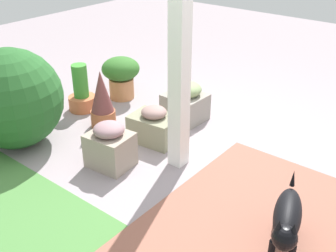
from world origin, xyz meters
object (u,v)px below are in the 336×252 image
Objects in this scene: terracotta_pot_broad at (121,74)px; terracotta_pot_spiky at (102,101)px; porch_pillar at (180,46)px; stone_planter_nearest at (185,102)px; stone_planter_mid at (110,146)px; terracotta_pot_tall at (82,94)px; stone_planter_near at (154,126)px; dog at (287,219)px; round_shrub at (12,99)px.

terracotta_pot_spiky is at bearing 119.39° from terracotta_pot_broad.
stone_planter_nearest is at bearing -57.23° from porch_pillar.
terracotta_pot_tall is (1.11, -0.63, -0.01)m from stone_planter_mid.
terracotta_pot_tall reaches higher than terracotta_pot_broad.
stone_planter_nearest reaches higher than stone_planter_mid.
stone_planter_near is (0.44, -0.18, -0.94)m from porch_pillar.
dog is at bearing 156.25° from terracotta_pot_broad.
stone_planter_nearest is at bearing -88.50° from stone_planter_mid.
round_shrub is 1.77× the size of terracotta_pot_tall.
terracotta_pot_spiky reaches higher than stone_planter_nearest.
terracotta_pot_tall reaches higher than dog.
terracotta_pot_broad is (0.96, 0.01, 0.10)m from stone_planter_nearest.
stone_planter_mid is (-0.03, 1.17, -0.01)m from stone_planter_nearest.
porch_pillar is 5.08× the size of stone_planter_nearest.
stone_planter_near is 1.12m from terracotta_pot_tall.
terracotta_pot_spiky is (0.63, 0.10, 0.14)m from stone_planter_near.
terracotta_pot_spiky reaches higher than terracotta_pot_tall.
stone_planter_nearest is at bearing -123.82° from round_shrub.
terracotta_pot_tall is 2.86m from dog.
stone_planter_mid is at bearing 88.45° from stone_planter_near.
dog is (-1.23, 0.43, -0.83)m from porch_pillar.
terracotta_pot_spiky reaches higher than dog.
round_shrub is 1.43× the size of dog.
terracotta_pot_broad is (-0.12, -0.53, 0.11)m from terracotta_pot_tall.
porch_pillar is 1.27m from stone_planter_nearest.
stone_planter_near is 1.78m from dog.
round_shrub reaches higher than stone_planter_near.
round_shrub is at bearing 96.52° from terracotta_pot_tall.
porch_pillar is at bearing -19.29° from dog.
stone_planter_nearest is at bearing -34.70° from dog.
dog is at bearing -174.39° from round_shrub.
terracotta_pot_broad is at bearing -102.79° from terracotta_pot_tall.
stone_planter_near is 0.65m from terracotta_pot_spiky.
porch_pillar reaches higher than terracotta_pot_spiky.
stone_planter_nearest is 1.01× the size of stone_planter_mid.
terracotta_pot_tall reaches higher than stone_planter_near.
round_shrub is at bearing 40.63° from stone_planter_near.
stone_planter_near is at bearing 178.11° from terracotta_pot_tall.
stone_planter_near is at bearing -139.37° from round_shrub.
terracotta_pot_tall is 1.06× the size of terracotta_pot_broad.
terracotta_pot_broad is at bearing 0.72° from stone_planter_nearest.
terracotta_pot_broad reaches higher than stone_planter_mid.
stone_planter_nearest is at bearing -85.38° from stone_planter_near.
terracotta_pot_tall is at bearing -1.89° from stone_planter_near.
round_shrub is (1.46, 0.69, -0.62)m from porch_pillar.
stone_planter_nearest is (0.49, -0.76, -0.90)m from porch_pillar.
round_shrub reaches higher than stone_planter_mid.
porch_pillar is 4.31× the size of terracotta_pot_broad.
stone_planter_near is at bearing -20.10° from dog.
stone_planter_near is at bearing 150.60° from terracotta_pot_broad.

